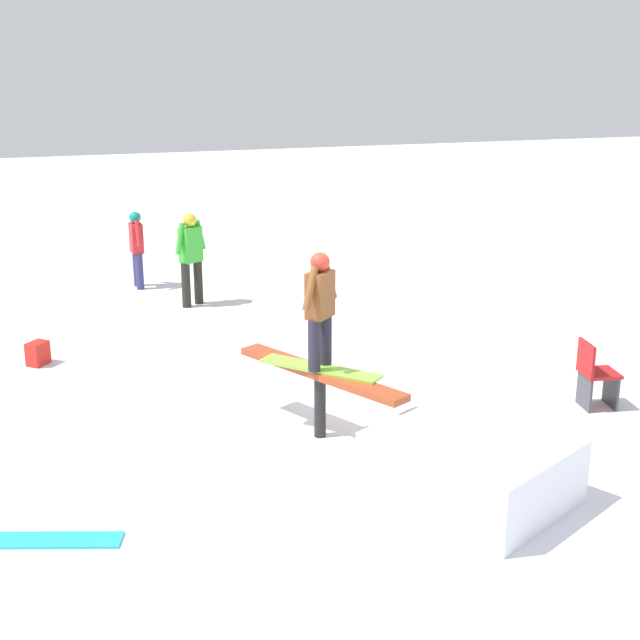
% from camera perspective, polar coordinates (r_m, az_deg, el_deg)
% --- Properties ---
extents(ground_plane, '(60.00, 60.00, 0.00)m').
position_cam_1_polar(ground_plane, '(10.61, 0.00, -7.43)').
color(ground_plane, white).
extents(rail_feature, '(2.30, 1.41, 0.84)m').
position_cam_1_polar(rail_feature, '(10.34, 0.00, -3.86)').
color(rail_feature, black).
rests_on(rail_feature, ground).
extents(snow_kicker_ramp, '(2.30, 2.17, 0.67)m').
position_cam_1_polar(snow_kicker_ramp, '(9.25, 9.65, -9.27)').
color(snow_kicker_ramp, white).
rests_on(snow_kicker_ramp, ground).
extents(main_rider_on_rail, '(1.28, 1.23, 1.39)m').
position_cam_1_polar(main_rider_on_rail, '(10.08, 0.00, 0.45)').
color(main_rider_on_rail, '#8BD53E').
rests_on(main_rider_on_rail, rail_feature).
extents(bystander_green, '(0.46, 0.63, 1.65)m').
position_cam_1_polar(bystander_green, '(15.78, -8.26, 4.19)').
color(bystander_green, '#28241E').
rests_on(bystander_green, ground).
extents(bystander_red, '(0.67, 0.24, 1.46)m').
position_cam_1_polar(bystander_red, '(17.19, -11.65, 4.70)').
color(bystander_red, navy).
rests_on(bystander_red, ground).
extents(loose_snowboard_cyan, '(0.69, 1.46, 0.02)m').
position_cam_1_polar(loose_snowboard_cyan, '(8.91, -17.25, -13.31)').
color(loose_snowboard_cyan, '#26B4CB').
rests_on(loose_snowboard_cyan, ground).
extents(folding_chair, '(0.50, 0.50, 0.88)m').
position_cam_1_polar(folding_chair, '(11.80, 17.21, -3.48)').
color(folding_chair, '#3F3F44').
rests_on(folding_chair, ground).
extents(backpack_on_snow, '(0.37, 0.36, 0.34)m').
position_cam_1_polar(backpack_on_snow, '(13.48, -17.61, -2.05)').
color(backpack_on_snow, red).
rests_on(backpack_on_snow, ground).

